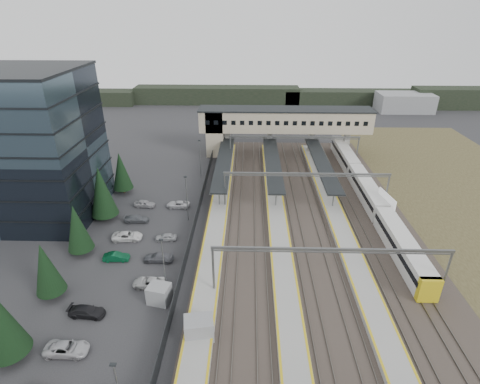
{
  "coord_description": "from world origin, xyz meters",
  "views": [
    {
      "loc": [
        2.23,
        -44.36,
        32.5
      ],
      "look_at": [
        0.7,
        12.8,
        4.0
      ],
      "focal_mm": 28.0,
      "sensor_mm": 36.0,
      "label": 1
    }
  ],
  "objects_px": {
    "office_building": "(13,146)",
    "footbridge": "(273,122)",
    "relay_cabin_far": "(159,294)",
    "relay_cabin_near": "(199,329)",
    "billboard": "(386,203)",
    "train": "(367,191)"
  },
  "relations": [
    {
      "from": "office_building",
      "to": "footbridge",
      "type": "distance_m",
      "value": 53.18
    },
    {
      "from": "office_building",
      "to": "footbridge",
      "type": "relative_size",
      "value": 0.6
    },
    {
      "from": "office_building",
      "to": "relay_cabin_far",
      "type": "distance_m",
      "value": 36.6
    },
    {
      "from": "relay_cabin_near",
      "to": "billboard",
      "type": "xyz_separation_m",
      "value": [
        28.14,
        26.23,
        1.83
      ]
    },
    {
      "from": "billboard",
      "to": "relay_cabin_near",
      "type": "bearing_deg",
      "value": -137.01
    },
    {
      "from": "relay_cabin_near",
      "to": "billboard",
      "type": "bearing_deg",
      "value": 42.99
    },
    {
      "from": "relay_cabin_near",
      "to": "train",
      "type": "bearing_deg",
      "value": 50.71
    },
    {
      "from": "relay_cabin_near",
      "to": "train",
      "type": "height_order",
      "value": "train"
    },
    {
      "from": "train",
      "to": "billboard",
      "type": "bearing_deg",
      "value": -80.25
    },
    {
      "from": "train",
      "to": "relay_cabin_near",
      "type": "bearing_deg",
      "value": -129.29
    },
    {
      "from": "office_building",
      "to": "relay_cabin_far",
      "type": "bearing_deg",
      "value": -38.1
    },
    {
      "from": "train",
      "to": "relay_cabin_far",
      "type": "bearing_deg",
      "value": -139.77
    },
    {
      "from": "office_building",
      "to": "billboard",
      "type": "bearing_deg",
      "value": -0.71
    },
    {
      "from": "relay_cabin_far",
      "to": "train",
      "type": "relative_size",
      "value": 0.05
    },
    {
      "from": "footbridge",
      "to": "relay_cabin_near",
      "type": "bearing_deg",
      "value": -100.62
    },
    {
      "from": "office_building",
      "to": "relay_cabin_near",
      "type": "distance_m",
      "value": 44.02
    },
    {
      "from": "relay_cabin_near",
      "to": "relay_cabin_far",
      "type": "bearing_deg",
      "value": 135.48
    },
    {
      "from": "train",
      "to": "footbridge",
      "type": "bearing_deg",
      "value": 124.16
    },
    {
      "from": "relay_cabin_far",
      "to": "footbridge",
      "type": "height_order",
      "value": "footbridge"
    },
    {
      "from": "relay_cabin_far",
      "to": "train",
      "type": "height_order",
      "value": "train"
    },
    {
      "from": "relay_cabin_far",
      "to": "footbridge",
      "type": "distance_m",
      "value": 54.45
    },
    {
      "from": "office_building",
      "to": "train",
      "type": "bearing_deg",
      "value": 5.69
    }
  ]
}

